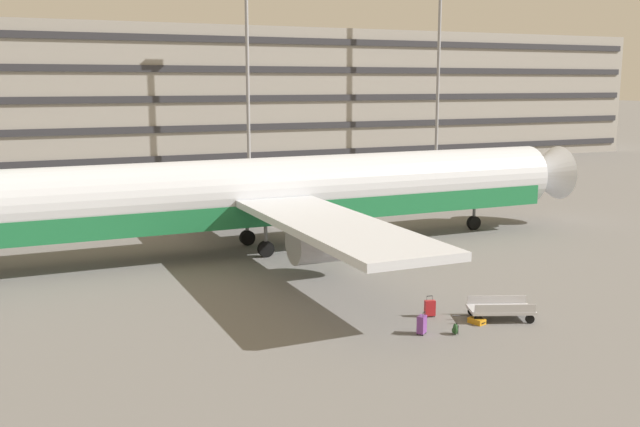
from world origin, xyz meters
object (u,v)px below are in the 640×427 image
at_px(suitcase_upright, 422,324).
at_px(backpack_laid_flat, 455,329).
at_px(suitcase_orange, 430,308).
at_px(baggage_cart, 501,309).
at_px(airliner, 272,194).
at_px(suitcase_small, 477,321).

relative_size(suitcase_upright, backpack_laid_flat, 1.86).
bearing_deg(backpack_laid_flat, suitcase_orange, 83.28).
relative_size(backpack_laid_flat, baggage_cart, 0.15).
bearing_deg(suitcase_orange, airliner, 96.70).
relative_size(suitcase_upright, baggage_cart, 0.27).
relative_size(suitcase_upright, suitcase_small, 1.22).
bearing_deg(airliner, backpack_laid_flat, -85.10).
distance_m(suitcase_small, suitcase_orange, 1.99).
xyz_separation_m(suitcase_small, baggage_cart, (1.20, 0.05, 0.32)).
bearing_deg(suitcase_small, suitcase_upright, -176.18).
bearing_deg(suitcase_orange, baggage_cart, -30.46).
distance_m(airliner, suitcase_orange, 14.68).
distance_m(suitcase_upright, baggage_cart, 3.90).
distance_m(airliner, backpack_laid_flat, 16.87).
bearing_deg(suitcase_small, baggage_cart, 2.60).
xyz_separation_m(backpack_laid_flat, baggage_cart, (2.73, 0.78, 0.22)).
bearing_deg(baggage_cart, airliner, 104.76).
relative_size(airliner, suitcase_upright, 47.11).
bearing_deg(suitcase_upright, backpack_laid_flat, -25.09).
bearing_deg(suitcase_upright, airliner, 90.90).
bearing_deg(backpack_laid_flat, airliner, 94.90).
height_order(airliner, backpack_laid_flat, airliner).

